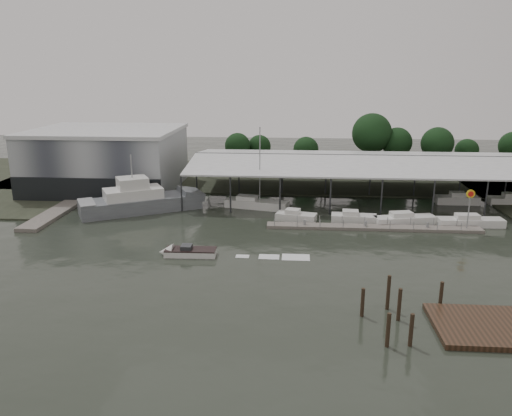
# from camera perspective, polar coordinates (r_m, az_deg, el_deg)

# --- Properties ---
(ground) EXTENTS (200.00, 200.00, 0.00)m
(ground) POSITION_cam_1_polar(r_m,az_deg,el_deg) (57.52, -0.27, -5.13)
(ground) COLOR #262C24
(ground) RESTS_ON ground
(land_strip_far) EXTENTS (140.00, 30.00, 0.30)m
(land_strip_far) POSITION_cam_1_polar(r_m,az_deg,el_deg) (97.84, 1.73, 3.64)
(land_strip_far) COLOR #353A2B
(land_strip_far) RESTS_ON ground
(land_strip_west) EXTENTS (20.00, 40.00, 0.30)m
(land_strip_west) POSITION_cam_1_polar(r_m,az_deg,el_deg) (96.81, -23.04, 2.26)
(land_strip_west) COLOR #353A2B
(land_strip_west) RESTS_ON ground
(storage_warehouse) EXTENTS (24.50, 20.50, 10.50)m
(storage_warehouse) POSITION_cam_1_polar(r_m,az_deg,el_deg) (90.88, -16.63, 5.40)
(storage_warehouse) COLOR #999EA3
(storage_warehouse) RESTS_ON ground
(covered_boat_shed) EXTENTS (58.24, 24.00, 6.96)m
(covered_boat_shed) POSITION_cam_1_polar(r_m,az_deg,el_deg) (83.81, 13.04, 5.42)
(covered_boat_shed) COLOR silver
(covered_boat_shed) RESTS_ON ground
(trawler_dock) EXTENTS (3.00, 18.00, 0.50)m
(trawler_dock) POSITION_cam_1_polar(r_m,az_deg,el_deg) (78.48, -21.77, -0.39)
(trawler_dock) COLOR slate
(trawler_dock) RESTS_ON ground
(floating_dock) EXTENTS (28.00, 2.00, 1.40)m
(floating_dock) POSITION_cam_1_polar(r_m,az_deg,el_deg) (67.58, 13.22, -2.18)
(floating_dock) COLOR slate
(floating_dock) RESTS_ON ground
(shell_fuel_sign) EXTENTS (1.10, 0.18, 5.55)m
(shell_fuel_sign) POSITION_cam_1_polar(r_m,az_deg,el_deg) (69.49, 23.24, 0.63)
(shell_fuel_sign) COLOR gray
(shell_fuel_sign) RESTS_ON ground
(grey_trawler) EXTENTS (18.16, 13.10, 8.84)m
(grey_trawler) POSITION_cam_1_polar(r_m,az_deg,el_deg) (75.64, -12.94, 0.82)
(grey_trawler) COLOR slate
(grey_trawler) RESTS_ON ground
(white_sailboat) EXTENTS (9.92, 4.75, 12.46)m
(white_sailboat) POSITION_cam_1_polar(r_m,az_deg,el_deg) (75.65, -0.04, 0.50)
(white_sailboat) COLOR silver
(white_sailboat) RESTS_ON ground
(speedboat_underway) EXTENTS (17.45, 2.65, 2.00)m
(speedboat_underway) POSITION_cam_1_polar(r_m,az_deg,el_deg) (57.10, -8.01, -5.02)
(speedboat_underway) COLOR silver
(speedboat_underway) RESTS_ON ground
(moored_cruiser_0) EXTENTS (5.83, 3.41, 1.70)m
(moored_cruiser_0) POSITION_cam_1_polar(r_m,az_deg,el_deg) (69.53, 4.57, -0.95)
(moored_cruiser_0) COLOR silver
(moored_cruiser_0) RESTS_ON ground
(moored_cruiser_1) EXTENTS (6.30, 2.71, 1.70)m
(moored_cruiser_1) POSITION_cam_1_polar(r_m,az_deg,el_deg) (69.96, 11.06, -1.09)
(moored_cruiser_1) COLOR silver
(moored_cruiser_1) RESTS_ON ground
(moored_cruiser_2) EXTENTS (8.63, 4.03, 1.70)m
(moored_cruiser_2) POSITION_cam_1_polar(r_m,az_deg,el_deg) (70.83, 16.58, -1.25)
(moored_cruiser_2) COLOR silver
(moored_cruiser_2) RESTS_ON ground
(moored_cruiser_3) EXTENTS (8.69, 2.59, 1.70)m
(moored_cruiser_3) POSITION_cam_1_polar(r_m,az_deg,el_deg) (72.81, 23.26, -1.44)
(moored_cruiser_3) COLOR silver
(moored_cruiser_3) RESTS_ON ground
(mooring_pilings) EXTENTS (7.62, 7.88, 3.77)m
(mooring_pilings) POSITION_cam_1_polar(r_m,az_deg,el_deg) (43.62, 15.83, -11.28)
(mooring_pilings) COLOR #34241A
(mooring_pilings) RESTS_ON ground
(horizon_tree_line) EXTENTS (66.70, 9.44, 11.92)m
(horizon_tree_line) POSITION_cam_1_polar(r_m,az_deg,el_deg) (104.44, 15.12, 7.26)
(horizon_tree_line) COLOR #322216
(horizon_tree_line) RESTS_ON ground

